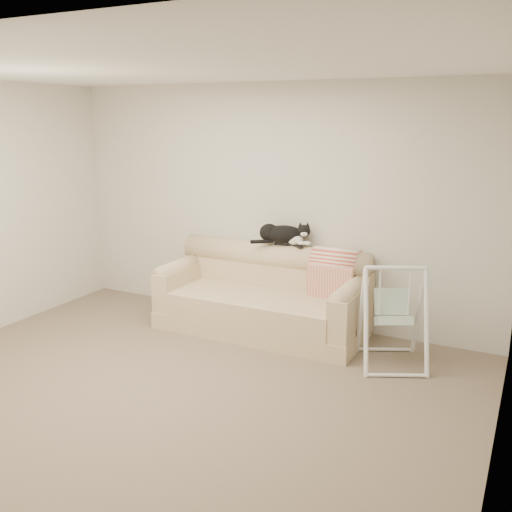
{
  "coord_description": "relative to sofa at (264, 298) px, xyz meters",
  "views": [
    {
      "loc": [
        2.62,
        -3.63,
        2.24
      ],
      "look_at": [
        0.15,
        1.27,
        0.9
      ],
      "focal_mm": 40.0,
      "sensor_mm": 36.0,
      "label": 1
    }
  ],
  "objects": [
    {
      "name": "ground_plane",
      "position": [
        -0.07,
        -1.62,
        -0.35
      ],
      "size": [
        5.0,
        5.0,
        0.0
      ],
      "primitive_type": "plane",
      "color": "brown",
      "rests_on": "ground"
    },
    {
      "name": "remote_b",
      "position": [
        0.28,
        0.23,
        0.56
      ],
      "size": [
        0.17,
        0.14,
        0.02
      ],
      "color": "black",
      "rests_on": "sofa"
    },
    {
      "name": "baby_swing",
      "position": [
        1.45,
        -0.28,
        0.12
      ],
      "size": [
        0.78,
        0.8,
        0.95
      ],
      "color": "white",
      "rests_on": "ground"
    },
    {
      "name": "room_shell",
      "position": [
        -0.07,
        -1.62,
        1.18
      ],
      "size": [
        5.04,
        4.04,
        2.6
      ],
      "color": "beige",
      "rests_on": "ground"
    },
    {
      "name": "remote_a",
      "position": [
        0.11,
        0.24,
        0.56
      ],
      "size": [
        0.18,
        0.06,
        0.03
      ],
      "color": "black",
      "rests_on": "sofa"
    },
    {
      "name": "sofa",
      "position": [
        0.0,
        0.0,
        0.0
      ],
      "size": [
        2.2,
        0.93,
        0.9
      ],
      "color": "tan",
      "rests_on": "ground"
    },
    {
      "name": "tuxedo_cat",
      "position": [
        0.12,
        0.23,
        0.67
      ],
      "size": [
        0.63,
        0.4,
        0.26
      ],
      "color": "black",
      "rests_on": "sofa"
    },
    {
      "name": "throw_blanket",
      "position": [
        0.71,
        0.23,
        0.37
      ],
      "size": [
        0.48,
        0.38,
        0.58
      ],
      "color": "#C93C2A",
      "rests_on": "sofa"
    }
  ]
}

